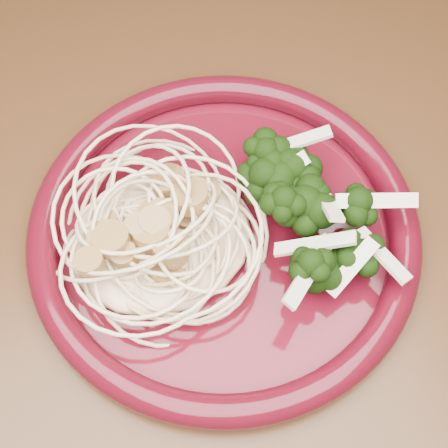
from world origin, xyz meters
name	(u,v)px	position (x,y,z in m)	size (l,w,h in m)	color
dining_table	(330,301)	(0.00, 0.00, 0.65)	(1.20, 0.80, 0.75)	#472814
dinner_plate	(224,229)	(-0.08, 0.05, 0.76)	(0.36, 0.36, 0.03)	#4B0814
spaghetti_pile	(160,233)	(-0.13, 0.06, 0.77)	(0.14, 0.13, 0.03)	beige
scallop_cluster	(155,207)	(-0.13, 0.06, 0.81)	(0.14, 0.14, 0.05)	#AC8248
broccoli_pile	(302,203)	(-0.02, 0.04, 0.78)	(0.09, 0.15, 0.05)	black
onion_garnish	(307,180)	(-0.02, 0.04, 0.81)	(0.06, 0.10, 0.06)	beige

